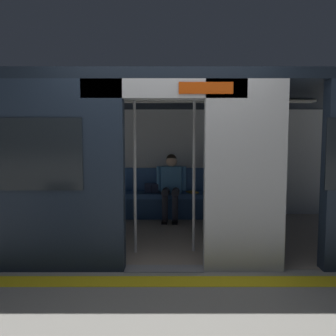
% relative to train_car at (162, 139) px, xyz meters
% --- Properties ---
extents(ground_plane, '(60.00, 60.00, 0.00)m').
position_rel_train_car_xyz_m(ground_plane, '(-0.05, 1.26, -1.45)').
color(ground_plane, gray).
extents(platform_edge_strip, '(8.00, 0.24, 0.01)m').
position_rel_train_car_xyz_m(platform_edge_strip, '(-0.05, 1.56, -1.45)').
color(platform_edge_strip, yellow).
rests_on(platform_edge_strip, ground_plane).
extents(train_car, '(6.40, 2.88, 2.18)m').
position_rel_train_car_xyz_m(train_car, '(0.00, 0.00, 0.00)').
color(train_car, '#ADAFB5').
rests_on(train_car, ground_plane).
extents(bench_seat, '(3.32, 0.44, 0.47)m').
position_rel_train_car_xyz_m(bench_seat, '(-0.05, -1.11, -1.09)').
color(bench_seat, '#38609E').
rests_on(bench_seat, ground_plane).
extents(person_seated, '(0.55, 0.69, 1.20)m').
position_rel_train_car_xyz_m(person_seated, '(-0.15, -1.06, -0.77)').
color(person_seated, '#4C8CC6').
rests_on(person_seated, ground_plane).
extents(handbag, '(0.26, 0.15, 0.17)m').
position_rel_train_car_xyz_m(handbag, '(0.22, -1.16, -0.90)').
color(handbag, '#262D4C').
rests_on(handbag, bench_seat).
extents(book, '(0.24, 0.27, 0.03)m').
position_rel_train_car_xyz_m(book, '(-0.55, -1.13, -0.97)').
color(book, gold).
rests_on(book, bench_seat).
extents(grab_pole_door, '(0.04, 0.04, 2.04)m').
position_rel_train_car_xyz_m(grab_pole_door, '(0.32, 0.74, -0.44)').
color(grab_pole_door, silver).
rests_on(grab_pole_door, ground_plane).
extents(grab_pole_far, '(0.04, 0.04, 2.04)m').
position_rel_train_car_xyz_m(grab_pole_far, '(-0.42, 0.69, -0.44)').
color(grab_pole_far, silver).
rests_on(grab_pole_far, ground_plane).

